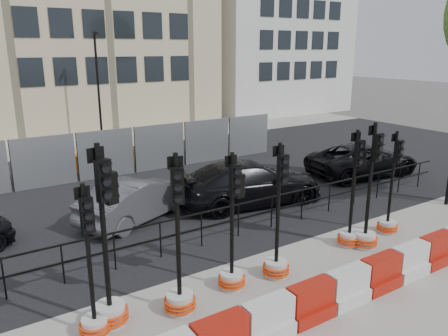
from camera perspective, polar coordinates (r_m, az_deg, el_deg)
ground at (r=11.73m, az=5.26°, el=-10.98°), size 120.00×120.00×0.00m
sidewalk_near at (r=9.86m, az=16.53°, el=-17.08°), size 40.00×6.00×0.02m
road at (r=17.37m, az=-9.07°, el=-2.16°), size 40.00×14.00×0.03m
sidewalk_far at (r=25.62m, az=-17.31°, el=3.03°), size 40.00×4.00×0.02m
building_white at (r=38.41m, az=5.45°, el=19.54°), size 12.00×9.06×16.00m
kerb_railing at (r=12.33m, az=1.90°, el=-6.07°), size 18.00×0.04×1.00m
heras_fencing at (r=19.70m, az=-12.50°, el=1.78°), size 14.33×1.72×2.00m
lamp_post_far at (r=24.33m, az=-16.09°, el=10.17°), size 0.12×0.56×6.00m
barrier_row at (r=9.79m, az=15.78°, el=-14.85°), size 15.70×0.50×0.80m
traffic_signal_a at (r=8.75m, az=-16.67°, el=-16.91°), size 0.59×0.59×2.99m
traffic_signal_b at (r=8.85m, az=-14.80°, el=-14.54°), size 0.71×0.71×3.62m
traffic_signal_c at (r=9.06m, az=-5.85°, el=-14.54°), size 0.66×0.66×3.34m
traffic_signal_d at (r=9.81m, az=1.12°, el=-11.62°), size 0.62×0.62×3.13m
traffic_signal_e at (r=10.37m, az=6.93°, el=-10.65°), size 0.64×0.64×3.23m
traffic_signal_f at (r=12.25m, az=16.28°, el=-6.48°), size 0.63×0.63×3.21m
traffic_signal_g at (r=12.30m, az=18.15°, el=-6.84°), size 0.67×0.67×3.41m
traffic_signal_h at (r=13.48m, az=20.74°, el=-5.50°), size 0.59×0.59×3.01m
car_b at (r=13.85m, az=-11.23°, el=-4.03°), size 4.38×5.05×1.32m
car_c at (r=14.93m, az=3.33°, el=-1.95°), size 3.66×5.82×1.50m
car_d at (r=19.16m, az=17.71°, el=1.01°), size 3.49×5.43×1.35m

